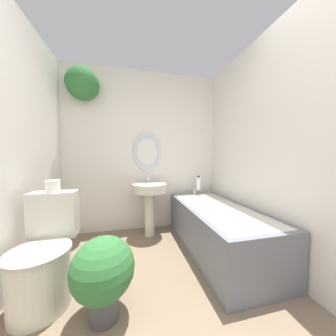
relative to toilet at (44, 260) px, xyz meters
The scene contains 8 objects.
wall_back 1.73m from the toilet, 58.41° to the left, with size 2.41×0.42×2.40m.
wall_right 2.23m from the toilet, ahead, with size 0.06×2.43×2.40m.
toilet is the anchor object (origin of this frame).
pedestal_sink 1.31m from the toilet, 44.70° to the left, with size 0.47×0.47×0.84m.
bathtub 1.68m from the toilet, 12.04° to the left, with size 0.71×1.57×0.60m.
shampoo_bottle 1.99m from the toilet, 30.39° to the left, with size 0.07×0.07×0.22m.
potted_plant 0.53m from the toilet, 29.34° to the right, with size 0.42×0.42×0.56m.
toilet_paper_roll 0.57m from the toilet, 90.00° to the left, with size 0.11×0.11×0.10m.
Camera 1 is at (-0.24, -0.30, 1.10)m, focal length 18.00 mm.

